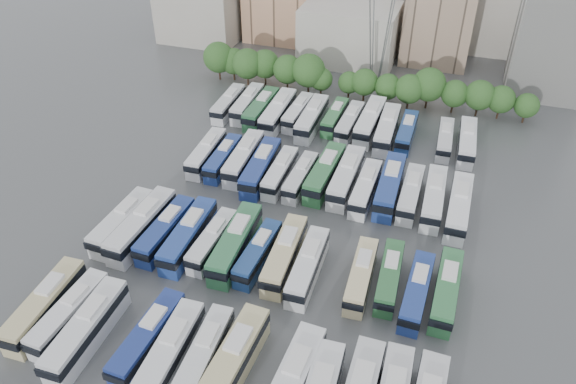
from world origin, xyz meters
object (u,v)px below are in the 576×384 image
(bus_r3_s8, at_px, (370,121))
(bus_r1_s1, at_px, (142,225))
(bus_r3_s2, at_px, (261,109))
(bus_r1_s8, at_px, (308,266))
(bus_r3_s1, at_px, (247,103))
(bus_r2_s8, at_px, (346,177))
(bus_r0_s0, at_px, (45,305))
(bus_r2_s9, at_px, (365,188))
(bus_r0_s4, at_px, (148,337))
(bus_r3_s9, at_px, (387,129))
(apartment_tower, at_px, (558,26))
(bus_r3_s13, at_px, (467,142))
(bus_r1_s6, at_px, (258,253))
(bus_r1_s10, at_px, (361,275))
(bus_r2_s4, at_px, (261,167))
(bus_r3_s7, at_px, (350,122))
(bus_r1_s7, at_px, (285,255))
(bus_r3_s0, at_px, (228,103))
(bus_r2_s13, at_px, (459,207))
(bus_r3_s5, at_px, (312,118))
(bus_r0_s6, at_px, (204,356))
(bus_r2_s2, at_px, (223,158))
(bus_r1_s5, at_px, (235,243))
(bus_r1_s11, at_px, (389,276))
(bus_r2_s1, at_px, (206,153))
(bus_r1_s12, at_px, (417,291))
(bus_r3_s6, at_px, (335,117))
(bus_r1_s4, at_px, (212,240))
(bus_r1_s2, at_px, (166,230))
(bus_r0_s5, at_px, (169,354))
(bus_r0_s1, at_px, (70,313))
(bus_r1_s0, at_px, (122,222))
(bus_r2_s12, at_px, (434,197))
(bus_r2_s10, at_px, (390,185))
(bus_r3_s12, at_px, (445,139))
(bus_r2_s6, at_px, (301,177))
(bus_r1_s3, at_px, (188,235))
(bus_r3_s4, at_px, (298,112))
(bus_r1_s13, at_px, (446,290))
(bus_r3_s3, at_px, (278,112))
(bus_r2_s7, at_px, (325,173))
(bus_r2_s5, at_px, (280,172))
(bus_r0_s7, at_px, (232,363))
(bus_r2_s11, at_px, (411,193))

(bus_r3_s8, bearing_deg, bus_r1_s1, -120.10)
(bus_r1_s1, bearing_deg, bus_r3_s2, 86.96)
(bus_r1_s8, height_order, bus_r3_s1, bus_r1_s8)
(bus_r1_s8, height_order, bus_r2_s8, bus_r2_s8)
(bus_r0_s0, xyz_separation_m, bus_r2_s9, (29.87, 34.03, -0.14))
(bus_r0_s4, bearing_deg, bus_r3_s9, 75.29)
(apartment_tower, relative_size, bus_r3_s13, 2.10)
(bus_r1_s6, relative_size, bus_r1_s10, 0.97)
(bus_r2_s4, height_order, bus_r3_s7, bus_r2_s4)
(bus_r1_s7, distance_m, bus_r3_s0, 42.55)
(bus_r2_s13, relative_size, bus_r3_s2, 1.05)
(bus_r0_s4, height_order, bus_r3_s5, bus_r3_s5)
(bus_r0_s6, relative_size, bus_r2_s2, 1.07)
(bus_r0_s6, distance_m, bus_r1_s5, 17.45)
(bus_r0_s0, height_order, bus_r1_s11, bus_r0_s0)
(bus_r1_s7, xyz_separation_m, bus_r2_s1, (-19.70, 18.89, -0.16))
(bus_r1_s11, bearing_deg, apartment_tower, 70.43)
(bus_r1_s12, distance_m, bus_r3_s13, 36.49)
(bus_r3_s6, distance_m, bus_r3_s13, 23.07)
(bus_r1_s4, relative_size, bus_r1_s8, 0.91)
(bus_r1_s1, bearing_deg, bus_r1_s2, 8.13)
(bus_r3_s1, height_order, bus_r3_s8, bus_r3_s8)
(bus_r0_s5, xyz_separation_m, bus_r3_s5, (-0.22, 53.11, 0.02))
(bus_r0_s1, distance_m, bus_r1_s11, 37.38)
(bus_r1_s0, height_order, bus_r2_s12, bus_r2_s12)
(bus_r2_s10, bearing_deg, bus_r3_s0, 151.69)
(bus_r1_s0, relative_size, bus_r2_s4, 0.94)
(bus_r1_s7, height_order, bus_r2_s2, bus_r1_s7)
(bus_r3_s2, xyz_separation_m, bus_r3_s12, (32.81, 0.10, -0.28))
(bus_r0_s5, bearing_deg, bus_r2_s6, 82.86)
(bus_r1_s3, height_order, bus_r3_s7, bus_r1_s3)
(bus_r0_s0, xyz_separation_m, bus_r3_s4, (13.30, 53.25, -0.24))
(bus_r3_s5, bearing_deg, bus_r1_s13, -52.54)
(bus_r3_s3, bearing_deg, bus_r2_s7, -51.08)
(bus_r0_s1, bearing_deg, bus_r1_s8, 36.84)
(bus_r1_s10, relative_size, bus_r3_s9, 0.86)
(bus_r1_s3, height_order, bus_r3_s2, bus_r1_s3)
(bus_r2_s5, xyz_separation_m, bus_r2_s8, (10.00, 1.63, 0.30))
(bus_r0_s1, bearing_deg, bus_r3_s9, 65.80)
(bus_r3_s13, bearing_deg, bus_r1_s6, -125.03)
(bus_r1_s10, bearing_deg, bus_r3_s0, 130.09)
(bus_r1_s7, height_order, bus_r2_s12, bus_r1_s7)
(bus_r0_s7, bearing_deg, bus_r0_s5, -168.60)
(bus_r1_s6, xyz_separation_m, bus_r2_s7, (3.38, 19.62, 0.35))
(bus_r2_s1, height_order, bus_r2_s11, bus_r2_s11)
(bus_r0_s7, xyz_separation_m, bus_r1_s6, (-3.57, 16.69, -0.38))
(bus_r0_s0, relative_size, bus_r1_s3, 0.99)
(bus_r1_s8, xyz_separation_m, bus_r3_s6, (-6.50, 38.23, -0.21))
(bus_r2_s5, distance_m, bus_r3_s5, 17.48)
(bus_r1_s4, relative_size, bus_r3_s7, 0.96)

